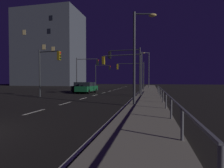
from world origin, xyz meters
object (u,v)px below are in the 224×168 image
car (82,87)px  building_distant (50,49)px  traffic_light_overhead_east (48,64)px  street_lamp_mid_block (148,67)px  traffic_light_mid_left (86,68)px  traffic_light_far_left (102,72)px  traffic_light_far_right (126,62)px  street_lamp_across_street (138,49)px  traffic_light_near_left (122,65)px  traffic_light_near_right (131,70)px  car_oncoming (87,87)px

car → building_distant: building_distant is taller
traffic_light_overhead_east → building_distant: size_ratio=0.21×
street_lamp_mid_block → traffic_light_overhead_east: bearing=-112.5°
car → traffic_light_mid_left: 3.87m
traffic_light_far_left → traffic_light_far_right: traffic_light_far_right is taller
traffic_light_mid_left → street_lamp_across_street: 18.19m
building_distant → traffic_light_near_left: bearing=-49.4°
traffic_light_overhead_east → car: bearing=85.7°
car → traffic_light_near_left: (7.16, -5.68, 2.82)m
car → traffic_light_far_left: (-0.41, 12.91, 2.94)m
traffic_light_far_right → street_lamp_across_street: bearing=-76.9°
street_lamp_mid_block → traffic_light_near_right: bearing=-104.7°
street_lamp_mid_block → building_distant: (-33.23, 13.67, 7.46)m
traffic_light_near_right → street_lamp_across_street: (2.61, -18.94, 0.54)m
traffic_light_near_left → traffic_light_far_left: size_ratio=0.91×
traffic_light_near_left → street_lamp_mid_block: 22.35m
traffic_light_far_right → street_lamp_mid_block: 20.52m
traffic_light_mid_left → street_lamp_mid_block: street_lamp_mid_block is taller
traffic_light_near_right → traffic_light_near_left: 11.51m
car → traffic_light_near_left: traffic_light_near_left is taller
street_lamp_across_street → car: bearing=125.9°
traffic_light_far_right → car: bearing=152.1°
traffic_light_near_right → traffic_light_overhead_east: 16.06m
traffic_light_far_right → traffic_light_near_left: bearing=-95.7°
traffic_light_near_right → traffic_light_far_left: bearing=135.8°
traffic_light_far_right → building_distant: size_ratio=0.23×
traffic_light_near_left → traffic_light_overhead_east: bearing=-160.9°
traffic_light_near_left → traffic_light_mid_left: 10.86m
traffic_light_near_left → traffic_light_far_right: 1.88m
traffic_light_near_left → building_distant: bearing=130.6°
car_oncoming → traffic_light_far_right: (5.96, -2.26, 3.35)m
building_distant → traffic_light_far_left: bearing=-36.7°
street_lamp_mid_block → traffic_light_near_left: bearing=-96.4°
car → traffic_light_far_right: 8.96m
traffic_light_far_left → traffic_light_far_right: 18.49m
street_lamp_across_street → street_lamp_mid_block: bearing=89.7°
street_lamp_mid_block → street_lamp_across_street: 29.61m
traffic_light_far_left → street_lamp_across_street: bearing=-69.2°
traffic_light_near_right → traffic_light_near_left: (0.29, -11.51, -0.01)m
car → traffic_light_near_right: size_ratio=0.90×
car_oncoming → traffic_light_mid_left: (-1.61, 3.90, 3.12)m
traffic_light_near_right → traffic_light_mid_left: bearing=-153.4°
car_oncoming → building_distant: 42.04m
car → street_lamp_mid_block: bearing=59.6°
traffic_light_overhead_east → traffic_light_near_left: traffic_light_overhead_east is taller
traffic_light_near_left → street_lamp_across_street: (2.32, -7.43, 0.55)m
car_oncoming → car: bearing=130.2°
traffic_light_near_left → traffic_light_far_right: bearing=84.3°
traffic_light_overhead_east → traffic_light_far_right: size_ratio=0.92×
car → traffic_light_near_right: traffic_light_near_right is taller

